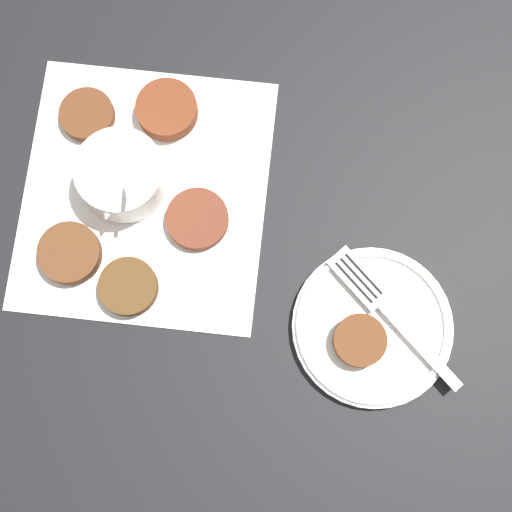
% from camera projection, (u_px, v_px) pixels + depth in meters
% --- Properties ---
extents(ground_plane, '(4.00, 4.00, 0.00)m').
position_uv_depth(ground_plane, '(134.00, 201.00, 0.81)').
color(ground_plane, black).
extents(napkin, '(0.33, 0.30, 0.00)m').
position_uv_depth(napkin, '(145.00, 194.00, 0.81)').
color(napkin, white).
rests_on(napkin, ground_plane).
extents(sauce_bowl, '(0.11, 0.10, 0.09)m').
position_uv_depth(sauce_bowl, '(122.00, 177.00, 0.79)').
color(sauce_bowl, white).
rests_on(sauce_bowl, napkin).
extents(fritter_0, '(0.07, 0.07, 0.02)m').
position_uv_depth(fritter_0, '(167.00, 110.00, 0.82)').
color(fritter_0, brown).
rests_on(fritter_0, napkin).
extents(fritter_1, '(0.07, 0.07, 0.01)m').
position_uv_depth(fritter_1, '(197.00, 219.00, 0.79)').
color(fritter_1, brown).
rests_on(fritter_1, napkin).
extents(fritter_2, '(0.06, 0.06, 0.02)m').
position_uv_depth(fritter_2, '(129.00, 287.00, 0.78)').
color(fritter_2, brown).
rests_on(fritter_2, napkin).
extents(fritter_3, '(0.07, 0.07, 0.02)m').
position_uv_depth(fritter_3, '(70.00, 253.00, 0.78)').
color(fritter_3, brown).
rests_on(fritter_3, napkin).
extents(fritter_4, '(0.06, 0.06, 0.01)m').
position_uv_depth(fritter_4, '(87.00, 115.00, 0.82)').
color(fritter_4, brown).
rests_on(fritter_4, napkin).
extents(serving_plate, '(0.17, 0.17, 0.02)m').
position_uv_depth(serving_plate, '(372.00, 327.00, 0.77)').
color(serving_plate, white).
rests_on(serving_plate, ground_plane).
extents(fritter_on_plate, '(0.06, 0.06, 0.01)m').
position_uv_depth(fritter_on_plate, '(360.00, 341.00, 0.75)').
color(fritter_on_plate, brown).
rests_on(fritter_on_plate, serving_plate).
extents(fork, '(0.13, 0.17, 0.00)m').
position_uv_depth(fork, '(382.00, 305.00, 0.76)').
color(fork, silver).
rests_on(fork, serving_plate).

